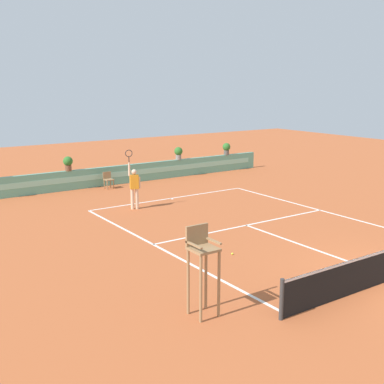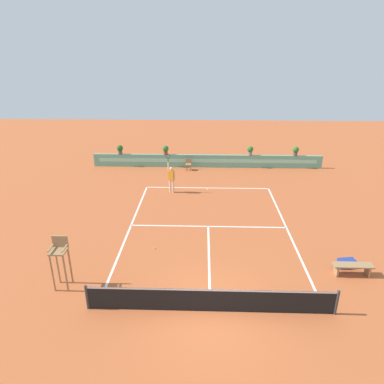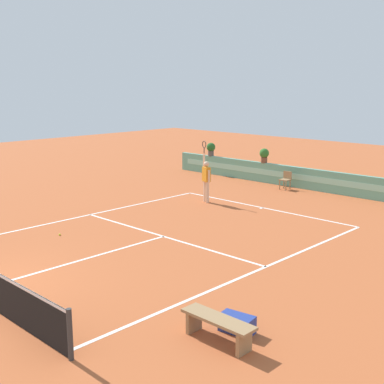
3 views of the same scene
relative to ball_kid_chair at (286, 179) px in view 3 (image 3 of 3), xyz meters
name	(u,v)px [view 3 (image 3 of 3)]	position (x,y,z in m)	size (l,w,h in m)	color
ground_plane	(154,239)	(1.44, -9.66, -0.48)	(60.00, 60.00, 0.00)	#B2562D
court_lines	(170,234)	(1.44, -8.94, -0.47)	(8.32, 11.94, 0.01)	white
back_wall_barrier	(321,181)	(1.44, 0.73, 0.02)	(18.00, 0.21, 1.00)	#60A88E
ball_kid_chair	(286,179)	(0.00, 0.00, 0.00)	(0.44, 0.44, 0.85)	#99754C
bench_courtside	(218,324)	(7.34, -13.32, -0.10)	(1.60, 0.44, 0.51)	#99754C
gear_bag	(237,324)	(7.34, -12.73, -0.30)	(0.70, 0.36, 0.36)	navy
tennis_player	(206,178)	(-0.91, -4.61, 0.57)	(0.60, 0.32, 2.58)	beige
tennis_ball_near_baseline	(60,235)	(-1.11, -11.57, -0.44)	(0.07, 0.07, 0.07)	#CCE033
potted_plant_left	(264,155)	(-1.82, 0.73, 0.93)	(0.48, 0.48, 0.72)	brown
potted_plant_far_left	(211,148)	(-5.42, 0.73, 0.93)	(0.48, 0.48, 0.72)	#514C47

